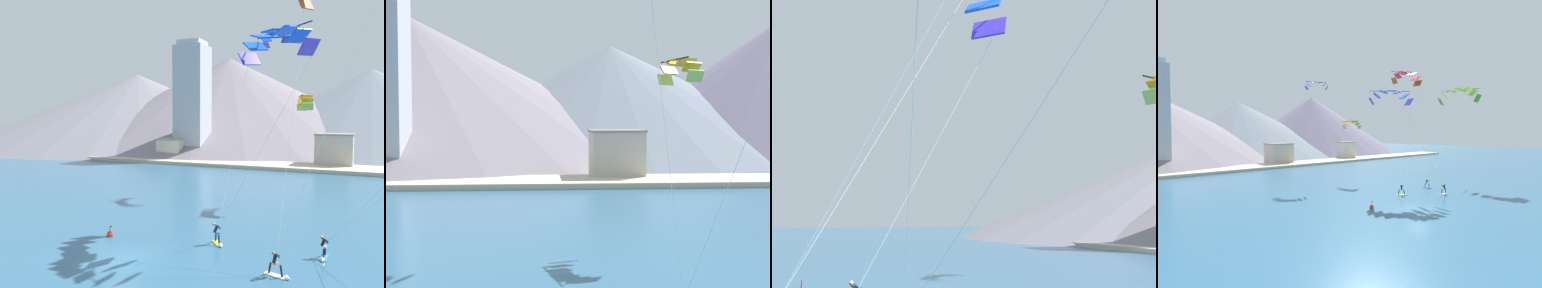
{
  "view_description": "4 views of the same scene",
  "coord_description": "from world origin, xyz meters",
  "views": [
    {
      "loc": [
        14.82,
        -20.53,
        9.76
      ],
      "look_at": [
        -2.77,
        17.65,
        6.82
      ],
      "focal_mm": 35.0,
      "sensor_mm": 36.0,
      "label": 1
    },
    {
      "loc": [
        -0.61,
        -13.48,
        8.22
      ],
      "look_at": [
        1.47,
        15.83,
        6.83
      ],
      "focal_mm": 50.0,
      "sensor_mm": 36.0,
      "label": 2
    },
    {
      "loc": [
        31.37,
        1.85,
        4.8
      ],
      "look_at": [
        1.77,
        12.76,
        9.07
      ],
      "focal_mm": 50.0,
      "sensor_mm": 36.0,
      "label": 3
    },
    {
      "loc": [
        -27.33,
        -18.09,
        9.18
      ],
      "look_at": [
        -0.74,
        11.95,
        7.85
      ],
      "focal_mm": 24.0,
      "sensor_mm": 36.0,
      "label": 4
    }
  ],
  "objects": []
}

